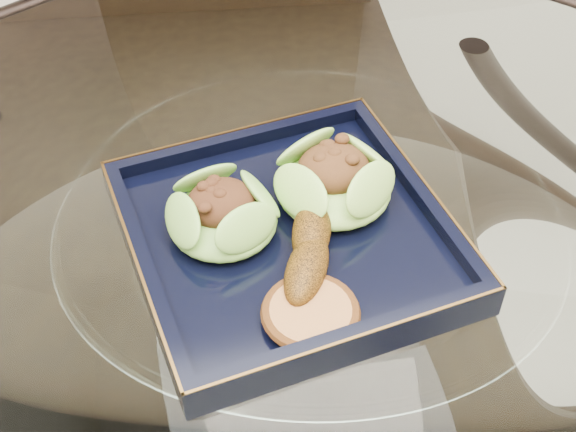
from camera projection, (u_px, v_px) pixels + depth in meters
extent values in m
cylinder|color=white|center=(308.00, 262.00, 0.71)|extent=(1.10, 1.10, 0.01)
torus|color=black|center=(308.00, 262.00, 0.71)|extent=(1.13, 1.13, 0.02)
cylinder|color=black|center=(432.00, 260.00, 1.22)|extent=(0.04, 0.04, 0.75)
cylinder|color=black|center=(59.00, 333.00, 1.13)|extent=(0.04, 0.04, 0.75)
cube|color=black|center=(215.00, 213.00, 1.08)|extent=(0.54, 0.54, 0.04)
cylinder|color=black|center=(107.00, 250.00, 1.40)|extent=(0.04, 0.04, 0.50)
cylinder|color=black|center=(334.00, 235.00, 1.43)|extent=(0.04, 0.04, 0.50)
cube|color=black|center=(288.00, 240.00, 0.71)|extent=(0.30, 0.30, 0.02)
ellipsoid|color=#51912A|center=(223.00, 216.00, 0.69)|extent=(0.11, 0.11, 0.03)
ellipsoid|color=#5A9A2C|center=(334.00, 183.00, 0.72)|extent=(0.11, 0.11, 0.04)
ellipsoid|color=#693D0B|center=(312.00, 231.00, 0.68)|extent=(0.09, 0.16, 0.03)
cylinder|color=#A76C37|center=(311.00, 314.00, 0.63)|extent=(0.08, 0.08, 0.01)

